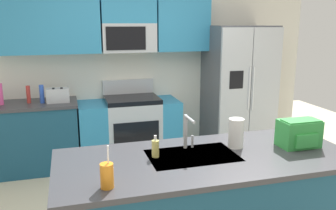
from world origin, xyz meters
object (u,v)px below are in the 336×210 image
object	(u,v)px
bottle_pink	(0,94)
soap_dispenser	(155,148)
range_oven	(130,129)
refrigerator	(238,90)
drink_cup_orange	(107,176)
bottle_blue	(42,94)
sink_faucet	(187,129)
toaster	(58,95)
paper_towel_roll	(236,133)
pepper_mill	(28,94)
backpack	(299,133)

from	to	relation	value
bottle_pink	soap_dispenser	world-z (taller)	bottle_pink
range_oven	refrigerator	bearing A→B (deg)	-2.58
drink_cup_orange	bottle_blue	bearing A→B (deg)	101.32
bottle_blue	range_oven	bearing A→B (deg)	2.19
bottle_blue	sink_faucet	xyz separation A→B (m)	(1.22, -2.08, 0.05)
bottle_pink	sink_faucet	size ratio (longest dim) A/B	0.94
refrigerator	soap_dispenser	bearing A→B (deg)	-129.68
toaster	soap_dispenser	size ratio (longest dim) A/B	1.65
bottle_blue	drink_cup_orange	bearing A→B (deg)	-78.68
paper_towel_roll	pepper_mill	bearing A→B (deg)	129.03
refrigerator	backpack	bearing A→B (deg)	-104.82
range_oven	pepper_mill	bearing A→B (deg)	-179.89
bottle_blue	backpack	xyz separation A→B (m)	(2.12, -2.27, 0.00)
toaster	soap_dispenser	bearing A→B (deg)	-71.21
toaster	soap_dispenser	world-z (taller)	toaster
range_oven	bottle_pink	distance (m)	1.71
toaster	drink_cup_orange	bearing A→B (deg)	-82.80
paper_towel_roll	backpack	world-z (taller)	paper_towel_roll
paper_towel_roll	backpack	distance (m)	0.52
refrigerator	toaster	xyz separation A→B (m)	(-2.52, 0.02, 0.07)
bottle_pink	paper_towel_roll	bearing A→B (deg)	-46.14
refrigerator	paper_towel_roll	distance (m)	2.39
bottle_blue	paper_towel_roll	xyz separation A→B (m)	(1.61, -2.15, 0.00)
soap_dispenser	paper_towel_roll	world-z (taller)	paper_towel_roll
toaster	pepper_mill	size ratio (longest dim) A/B	1.27
range_oven	soap_dispenser	world-z (taller)	range_oven
refrigerator	paper_towel_roll	size ratio (longest dim) A/B	7.71
range_oven	sink_faucet	size ratio (longest dim) A/B	4.82
range_oven	soap_dispenser	xyz separation A→B (m)	(-0.18, -2.22, 0.53)
bottle_pink	paper_towel_roll	distance (m)	3.04
sink_faucet	backpack	bearing A→B (deg)	-11.97
pepper_mill	backpack	distance (m)	3.25
refrigerator	backpack	size ratio (longest dim) A/B	5.78
toaster	bottle_blue	size ratio (longest dim) A/B	1.21
range_oven	refrigerator	size ratio (longest dim) A/B	0.74
sink_faucet	soap_dispenser	size ratio (longest dim) A/B	1.66
range_oven	toaster	xyz separation A→B (m)	(-0.92, -0.05, 0.55)
bottle_blue	drink_cup_orange	xyz separation A→B (m)	(0.52, -2.59, -0.04)
drink_cup_orange	paper_towel_roll	size ratio (longest dim) A/B	1.16
bottle_pink	soap_dispenser	bearing A→B (deg)	-57.35
soap_dispenser	toaster	bearing A→B (deg)	108.79
bottle_blue	paper_towel_roll	distance (m)	2.69
toaster	bottle_blue	distance (m)	0.19
pepper_mill	soap_dispenser	distance (m)	2.47
range_oven	backpack	bearing A→B (deg)	-66.54
drink_cup_orange	backpack	world-z (taller)	drink_cup_orange
refrigerator	soap_dispenser	xyz separation A→B (m)	(-1.78, -2.15, 0.04)
refrigerator	drink_cup_orange	distance (m)	3.37
drink_cup_orange	backpack	bearing A→B (deg)	11.36
pepper_mill	drink_cup_orange	distance (m)	2.72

